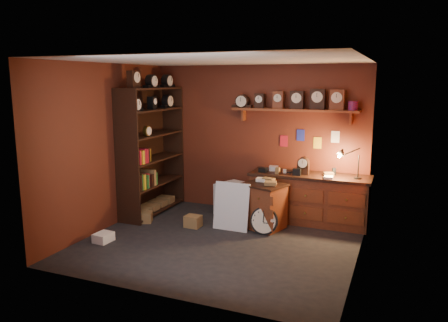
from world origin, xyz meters
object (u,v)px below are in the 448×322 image
Objects in this scene: shelving_unit at (150,145)px; low_cabinet at (263,204)px; workbench at (309,196)px; big_round_clock at (264,221)px.

low_cabinet is (2.20, -0.09, -0.84)m from shelving_unit.
workbench reaches higher than low_cabinet.
shelving_unit is 2.36m from low_cabinet.
workbench is 4.52× the size of big_round_clock.
big_round_clock is at bearing -51.39° from low_cabinet.
big_round_clock is (0.10, -0.29, -0.19)m from low_cabinet.
workbench is at bearing 9.87° from shelving_unit.
low_cabinet is at bearing -2.25° from shelving_unit.
workbench is 1.05m from big_round_clock.
workbench is at bearing 58.23° from big_round_clock.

